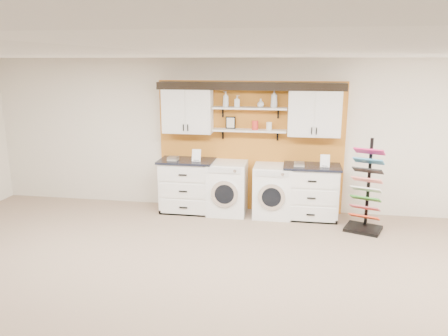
% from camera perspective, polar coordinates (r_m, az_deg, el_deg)
% --- Properties ---
extents(floor, '(10.00, 10.00, 0.00)m').
position_cam_1_polar(floor, '(4.86, -2.08, -20.54)').
color(floor, gray).
rests_on(floor, ground).
extents(ceiling, '(10.00, 10.00, 0.00)m').
position_cam_1_polar(ceiling, '(4.02, -2.43, 14.61)').
color(ceiling, white).
rests_on(ceiling, wall_back).
extents(wall_back, '(10.00, 0.00, 10.00)m').
position_cam_1_polar(wall_back, '(8.09, 3.48, 4.23)').
color(wall_back, beige).
rests_on(wall_back, floor).
extents(accent_panel, '(3.40, 0.07, 2.40)m').
position_cam_1_polar(accent_panel, '(8.09, 3.43, 2.79)').
color(accent_panel, '#B86C1F').
rests_on(accent_panel, wall_back).
extents(upper_cabinet_left, '(0.90, 0.35, 0.84)m').
position_cam_1_polar(upper_cabinet_left, '(8.01, -4.76, 7.58)').
color(upper_cabinet_left, white).
rests_on(upper_cabinet_left, wall_back).
extents(upper_cabinet_right, '(0.90, 0.35, 0.84)m').
position_cam_1_polar(upper_cabinet_right, '(7.78, 11.74, 7.16)').
color(upper_cabinet_right, white).
rests_on(upper_cabinet_right, wall_back).
extents(shelf_lower, '(1.32, 0.28, 0.03)m').
position_cam_1_polar(shelf_lower, '(7.87, 3.34, 4.92)').
color(shelf_lower, white).
rests_on(shelf_lower, wall_back).
extents(shelf_upper, '(1.32, 0.28, 0.03)m').
position_cam_1_polar(shelf_upper, '(7.82, 3.38, 7.82)').
color(shelf_upper, white).
rests_on(shelf_upper, wall_back).
extents(crown_molding, '(3.30, 0.41, 0.13)m').
position_cam_1_polar(crown_molding, '(7.80, 3.43, 10.74)').
color(crown_molding, black).
rests_on(crown_molding, wall_back).
extents(picture_frame, '(0.18, 0.02, 0.22)m').
position_cam_1_polar(picture_frame, '(7.94, 0.86, 5.94)').
color(picture_frame, black).
rests_on(picture_frame, shelf_lower).
extents(canister_red, '(0.11, 0.11, 0.16)m').
position_cam_1_polar(canister_red, '(7.84, 4.08, 5.59)').
color(canister_red, red).
rests_on(canister_red, shelf_lower).
extents(canister_cream, '(0.10, 0.10, 0.14)m').
position_cam_1_polar(canister_cream, '(7.83, 5.91, 5.45)').
color(canister_cream, silver).
rests_on(canister_cream, shelf_lower).
extents(base_cabinet_left, '(1.01, 0.66, 0.99)m').
position_cam_1_polar(base_cabinet_left, '(8.14, -4.83, -2.30)').
color(base_cabinet_left, white).
rests_on(base_cabinet_left, floor).
extents(base_cabinet_right, '(0.99, 0.66, 0.97)m').
position_cam_1_polar(base_cabinet_right, '(7.91, 11.28, -3.06)').
color(base_cabinet_right, white).
rests_on(base_cabinet_right, floor).
extents(washer, '(0.69, 0.71, 0.96)m').
position_cam_1_polar(washer, '(7.99, 0.45, -2.62)').
color(washer, white).
rests_on(washer, floor).
extents(dryer, '(0.67, 0.71, 0.94)m').
position_cam_1_polar(dryer, '(7.91, 6.36, -2.97)').
color(dryer, white).
rests_on(dryer, floor).
extents(sample_rack, '(0.68, 0.63, 1.53)m').
position_cam_1_polar(sample_rack, '(7.56, 18.00, -4.15)').
color(sample_rack, black).
rests_on(sample_rack, floor).
extents(soap_bottle_a, '(0.15, 0.15, 0.27)m').
position_cam_1_polar(soap_bottle_a, '(7.86, 0.23, 8.98)').
color(soap_bottle_a, silver).
rests_on(soap_bottle_a, shelf_upper).
extents(soap_bottle_b, '(0.11, 0.10, 0.20)m').
position_cam_1_polar(soap_bottle_b, '(7.83, 1.71, 8.71)').
color(soap_bottle_b, silver).
rests_on(soap_bottle_b, shelf_upper).
extents(soap_bottle_c, '(0.15, 0.15, 0.15)m').
position_cam_1_polar(soap_bottle_c, '(7.79, 4.81, 8.45)').
color(soap_bottle_c, silver).
rests_on(soap_bottle_c, shelf_upper).
extents(soap_bottle_d, '(0.16, 0.16, 0.31)m').
position_cam_1_polar(soap_bottle_d, '(7.77, 6.56, 8.97)').
color(soap_bottle_d, silver).
rests_on(soap_bottle_d, shelf_upper).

